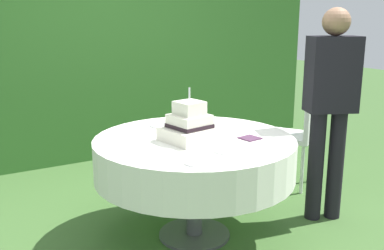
# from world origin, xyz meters

# --- Properties ---
(ground_plane) EXTENTS (20.00, 20.00, 0.00)m
(ground_plane) POSITION_xyz_m (0.00, 0.00, 0.00)
(ground_plane) COLOR #3D602D
(foliage_hedge) EXTENTS (5.67, 0.48, 2.23)m
(foliage_hedge) POSITION_xyz_m (0.00, 2.27, 1.12)
(foliage_hedge) COLOR #336628
(foliage_hedge) RESTS_ON ground_plane
(cake_table) EXTENTS (1.38, 1.38, 0.73)m
(cake_table) POSITION_xyz_m (0.00, 0.00, 0.60)
(cake_table) COLOR #4C4C51
(cake_table) RESTS_ON ground_plane
(wedding_cake) EXTENTS (0.37, 0.37, 0.36)m
(wedding_cake) POSITION_xyz_m (-0.06, -0.04, 0.83)
(wedding_cake) COLOR silver
(wedding_cake) RESTS_ON cake_table
(serving_plate_near) EXTENTS (0.15, 0.15, 0.01)m
(serving_plate_near) POSITION_xyz_m (-0.06, 0.42, 0.73)
(serving_plate_near) COLOR white
(serving_plate_near) RESTS_ON cake_table
(serving_plate_far) EXTENTS (0.11, 0.11, 0.01)m
(serving_plate_far) POSITION_xyz_m (0.17, -0.41, 0.73)
(serving_plate_far) COLOR white
(serving_plate_far) RESTS_ON cake_table
(serving_plate_left) EXTENTS (0.11, 0.11, 0.01)m
(serving_plate_left) POSITION_xyz_m (-0.28, -0.47, 0.73)
(serving_plate_left) COLOR white
(serving_plate_left) RESTS_ON cake_table
(serving_plate_right) EXTENTS (0.14, 0.14, 0.01)m
(serving_plate_right) POSITION_xyz_m (0.00, -0.37, 0.73)
(serving_plate_right) COLOR white
(serving_plate_right) RESTS_ON cake_table
(napkin_stack) EXTENTS (0.14, 0.14, 0.01)m
(napkin_stack) POSITION_xyz_m (0.32, -0.21, 0.73)
(napkin_stack) COLOR #4C2D47
(napkin_stack) RESTS_ON cake_table
(garden_chair) EXTENTS (0.55, 0.55, 0.89)m
(garden_chair) POSITION_xyz_m (1.31, 0.35, 0.54)
(garden_chair) COLOR white
(garden_chair) RESTS_ON ground_plane
(standing_person) EXTENTS (0.41, 0.33, 1.60)m
(standing_person) POSITION_xyz_m (1.02, -0.25, 0.93)
(standing_person) COLOR black
(standing_person) RESTS_ON ground_plane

